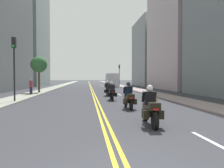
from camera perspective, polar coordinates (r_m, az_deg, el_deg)
The scene contains 20 objects.
ground_plane at distance 51.75m, azimuth -5.83°, elevation -0.46°, with size 264.00×264.00×0.00m, color #33343B.
sidewalk_left at distance 52.12m, azimuth -13.50°, elevation -0.41°, with size 2.27×144.00×0.12m, color gray.
sidewalk_right at distance 52.31m, azimuth 1.81°, elevation -0.36°, with size 2.27×144.00×0.12m, color gray.
centreline_yellow_inner at distance 51.75m, azimuth -5.97°, elevation -0.45°, with size 0.12×132.00×0.01m, color yellow.
centreline_yellow_outer at distance 51.75m, azimuth -5.70°, elevation -0.45°, with size 0.12×132.00×0.01m, color yellow.
lane_dashes_white at distance 32.96m, azimuth -0.31°, elevation -1.63°, with size 0.14×56.40×0.01m.
building_right_1 at distance 39.91m, azimuth 18.02°, elevation 20.66°, with size 7.49×14.59×29.88m.
building_left_2 at distance 56.55m, azimuth -20.94°, elevation 12.56°, with size 6.32×16.28×25.40m.
building_right_2 at distance 52.34m, azimuth 10.51°, elevation 8.08°, with size 6.83×13.05×15.55m.
motorcycle_0 at distance 8.54m, azimuth 10.25°, elevation -6.67°, with size 0.78×2.31×1.60m.
motorcycle_1 at distance 13.02m, azimuth 4.51°, elevation -3.74°, with size 0.76×2.19×1.64m.
motorcycle_2 at distance 17.97m, azimuth -0.05°, elevation -2.31°, with size 0.77×2.28×1.59m.
motorcycle_3 at distance 22.22m, azimuth -1.20°, elevation -1.53°, with size 0.77×2.19×1.61m.
traffic_cone_0 at distance 17.86m, azimuth 11.52°, elevation -3.30°, with size 0.36×0.36×0.71m.
traffic_cone_1 at distance 20.78m, azimuth 8.32°, elevation -2.56°, with size 0.30×0.30×0.73m.
traffic_light_near at distance 17.80m, azimuth -24.79°, elevation 6.36°, with size 0.28×0.38×4.96m.
traffic_light_far at distance 46.43m, azimuth 1.97°, elevation 3.40°, with size 0.28×0.38×4.78m.
pedestrian_0 at distance 24.49m, azimuth -20.92°, elevation -0.67°, with size 0.40×0.42×1.82m.
street_tree_0 at distance 27.49m, azimuth -19.03°, elevation 4.87°, with size 1.97×1.97×4.50m.
parked_truck at distance 45.33m, azimuth -0.12°, elevation 0.87°, with size 2.20×6.50×2.80m.
Camera 1 is at (-0.71, -3.71, 1.88)m, focal length 34.08 mm.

